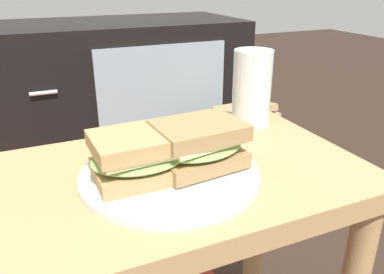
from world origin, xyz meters
TOP-DOWN VIEW (x-y plane):
  - side_table at (0.00, 0.00)m, footprint 0.56×0.36m
  - tv_cabinet at (0.11, 0.95)m, footprint 0.96×0.46m
  - plate at (-0.03, -0.02)m, footprint 0.26×0.26m
  - sandwich_front at (-0.07, -0.02)m, footprint 0.14×0.10m
  - sandwich_back at (0.02, -0.02)m, footprint 0.14×0.12m
  - beer_glass at (0.20, 0.12)m, footprint 0.07×0.07m
  - paper_bag at (0.42, 0.50)m, footprint 0.19×0.15m

SIDE VIEW (x-z plane):
  - paper_bag at x=0.42m, z-range -0.01..0.36m
  - tv_cabinet at x=0.11m, z-range 0.00..0.58m
  - side_table at x=0.00m, z-range 0.14..0.60m
  - plate at x=-0.03m, z-range 0.46..0.47m
  - sandwich_front at x=-0.07m, z-range 0.47..0.54m
  - sandwich_back at x=0.02m, z-range 0.47..0.54m
  - beer_glass at x=0.20m, z-range 0.46..0.60m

